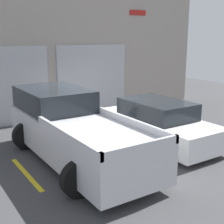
# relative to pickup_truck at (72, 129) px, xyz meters

# --- Properties ---
(ground_plane) EXTENTS (28.00, 28.00, 0.00)m
(ground_plane) POSITION_rel_pickup_truck_xyz_m (1.44, 1.31, -0.86)
(ground_plane) COLOR #3D3D3F
(shophouse_building) EXTENTS (14.73, 0.68, 5.74)m
(shophouse_building) POSITION_rel_pickup_truck_xyz_m (1.43, 4.59, 1.97)
(shophouse_building) COLOR #9E9389
(shophouse_building) RESTS_ON ground
(pickup_truck) EXTENTS (2.51, 5.59, 1.81)m
(pickup_truck) POSITION_rel_pickup_truck_xyz_m (0.00, 0.00, 0.00)
(pickup_truck) COLOR silver
(pickup_truck) RESTS_ON ground
(sedan_white) EXTENTS (2.15, 4.20, 1.36)m
(sedan_white) POSITION_rel_pickup_truck_xyz_m (2.88, -0.28, -0.22)
(sedan_white) COLOR white
(sedan_white) RESTS_ON ground
(parking_stripe_far_left) EXTENTS (0.12, 2.20, 0.01)m
(parking_stripe_far_left) POSITION_rel_pickup_truck_xyz_m (-1.44, -0.30, -0.85)
(parking_stripe_far_left) COLOR gold
(parking_stripe_far_left) RESTS_ON ground
(parking_stripe_left) EXTENTS (0.12, 2.20, 0.01)m
(parking_stripe_left) POSITION_rel_pickup_truck_xyz_m (1.44, -0.30, -0.85)
(parking_stripe_left) COLOR gold
(parking_stripe_left) RESTS_ON ground
(parking_stripe_centre) EXTENTS (0.12, 2.20, 0.01)m
(parking_stripe_centre) POSITION_rel_pickup_truck_xyz_m (4.31, -0.30, -0.85)
(parking_stripe_centre) COLOR gold
(parking_stripe_centre) RESTS_ON ground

